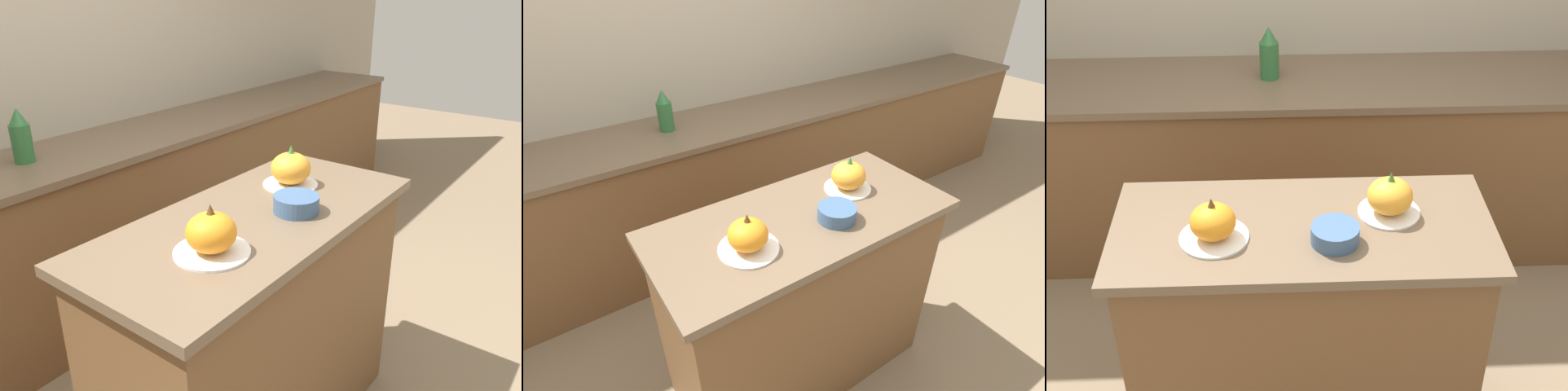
% 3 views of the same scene
% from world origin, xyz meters
% --- Properties ---
extents(kitchen_island, '(1.24, 0.56, 0.96)m').
position_xyz_m(kitchen_island, '(0.00, 0.00, 0.48)').
color(kitchen_island, brown).
rests_on(kitchen_island, ground_plane).
extents(back_counter, '(6.00, 0.60, 0.92)m').
position_xyz_m(back_counter, '(0.00, 1.19, 0.46)').
color(back_counter, brown).
rests_on(back_counter, ground_plane).
extents(pumpkin_cake_left, '(0.22, 0.22, 0.15)m').
position_xyz_m(pumpkin_cake_left, '(-0.28, -0.06, 1.02)').
color(pumpkin_cake_left, white).
rests_on(pumpkin_cake_left, kitchen_island).
extents(pumpkin_cake_right, '(0.21, 0.21, 0.16)m').
position_xyz_m(pumpkin_cake_right, '(0.29, 0.06, 1.02)').
color(pumpkin_cake_right, white).
rests_on(pumpkin_cake_right, kitchen_island).
extents(bottle_tall, '(0.09, 0.09, 0.25)m').
position_xyz_m(bottle_tall, '(-0.11, 1.23, 1.04)').
color(bottle_tall, '#2D6B38').
rests_on(bottle_tall, back_counter).
extents(mixing_bowl, '(0.15, 0.15, 0.06)m').
position_xyz_m(mixing_bowl, '(0.10, -0.09, 0.99)').
color(mixing_bowl, '#3D5B84').
rests_on(mixing_bowl, kitchen_island).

